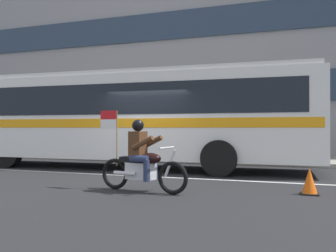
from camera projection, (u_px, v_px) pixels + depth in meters
name	position (u px, v px, depth m)	size (l,w,h in m)	color
ground_plane	(146.00, 174.00, 10.85)	(60.00, 60.00, 0.00)	black
sidewalk_curb	(190.00, 158.00, 15.68)	(28.00, 3.80, 0.15)	gray
lane_center_stripe	(138.00, 176.00, 10.28)	(26.60, 0.14, 0.01)	silver
office_building_facade	(202.00, 62.00, 17.87)	(28.00, 0.89, 9.30)	gray
transit_bus	(125.00, 113.00, 12.40)	(12.78, 2.95, 3.22)	white
motorcycle_with_rider	(142.00, 161.00, 7.79)	(2.18, 0.68, 1.78)	black
fire_hydrant	(126.00, 148.00, 15.23)	(0.22, 0.30, 0.75)	red
traffic_cone	(310.00, 182.00, 7.45)	(0.36, 0.36, 0.55)	#EA590F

